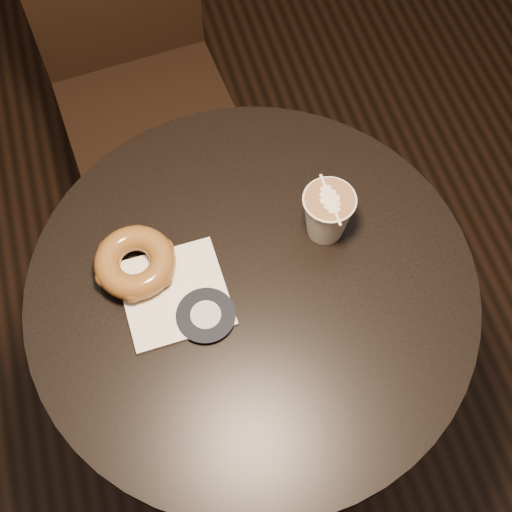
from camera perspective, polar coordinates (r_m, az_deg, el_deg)
name	(u,v)px	position (r m, az deg, el deg)	size (l,w,h in m)	color
cafe_table	(253,333)	(1.28, -0.28, -6.20)	(0.70, 0.70, 0.75)	black
chair	(131,55)	(1.68, -9.95, 15.57)	(0.41, 0.41, 0.96)	black
pastry_bag	(175,294)	(1.09, -6.51, -3.03)	(0.16, 0.16, 0.01)	white
doughnut	(135,262)	(1.10, -9.66, -0.50)	(0.12, 0.12, 0.04)	brown
latte_cup	(327,215)	(1.11, 5.71, 3.31)	(0.08, 0.08, 0.09)	white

